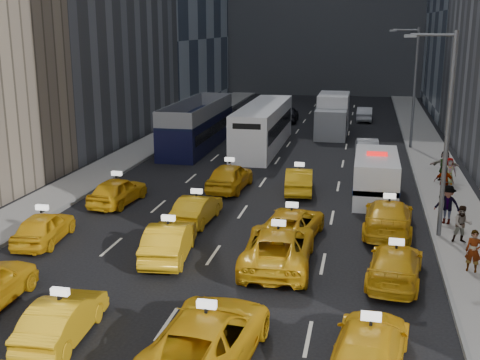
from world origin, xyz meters
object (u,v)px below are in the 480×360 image
(double_decker, at_px, (197,125))
(box_truck, at_px, (333,115))
(pedestrian_0, at_px, (474,251))
(nypd_van, at_px, (376,177))
(city_bus, at_px, (263,127))

(double_decker, relative_size, box_truck, 1.58)
(box_truck, xyz_separation_m, pedestrian_0, (7.00, -29.05, -0.71))
(nypd_van, bearing_deg, double_decker, 144.63)
(city_bus, xyz_separation_m, box_truck, (4.81, 7.07, 0.02))
(city_bus, bearing_deg, pedestrian_0, -62.18)
(pedestrian_0, bearing_deg, city_bus, 134.46)
(box_truck, bearing_deg, pedestrian_0, -82.15)
(nypd_van, xyz_separation_m, city_bus, (-8.28, 12.09, 0.49))
(pedestrian_0, bearing_deg, box_truck, 119.75)
(nypd_van, xyz_separation_m, pedestrian_0, (3.53, -9.89, -0.20))
(city_bus, relative_size, pedestrian_0, 7.93)
(nypd_van, bearing_deg, pedestrian_0, -65.01)
(nypd_van, xyz_separation_m, double_decker, (-13.27, 11.42, 0.57))
(double_decker, relative_size, city_bus, 0.93)
(box_truck, height_order, pedestrian_0, box_truck)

